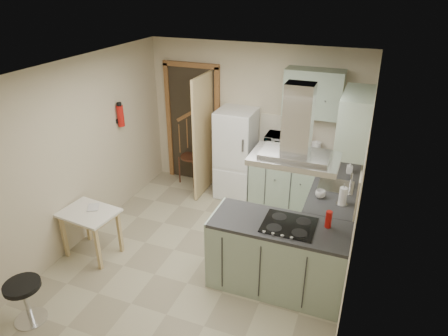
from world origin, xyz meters
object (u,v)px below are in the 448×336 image
at_px(stool, 26,302).
at_px(peninsula, 278,256).
at_px(fridge, 236,154).
at_px(extractor_hood, 295,158).
at_px(microwave, 283,144).
at_px(drop_leaf_table, 92,233).
at_px(bentwood_chair, 193,157).

bearing_deg(stool, peninsula, 31.91).
bearing_deg(fridge, peninsula, -58.26).
height_order(extractor_hood, stool, extractor_hood).
relative_size(peninsula, microwave, 2.89).
height_order(extractor_hood, drop_leaf_table, extractor_hood).
height_order(bentwood_chair, microwave, microwave).
bearing_deg(extractor_hood, microwave, 105.54).
height_order(fridge, stool, fridge).
xyz_separation_m(extractor_hood, bentwood_chair, (-2.18, 2.12, -1.22)).
bearing_deg(microwave, peninsula, -78.13).
xyz_separation_m(stool, microwave, (1.94, 3.43, 0.79)).
distance_m(peninsula, drop_leaf_table, 2.47).
distance_m(drop_leaf_table, stool, 1.22).
distance_m(fridge, bentwood_chair, 0.90).
relative_size(peninsula, stool, 3.05).
height_order(peninsula, stool, peninsula).
xyz_separation_m(peninsula, drop_leaf_table, (-2.45, -0.27, -0.12)).
xyz_separation_m(bentwood_chair, stool, (-0.30, -3.60, -0.25)).
height_order(extractor_hood, bentwood_chair, extractor_hood).
bearing_deg(microwave, fridge, 176.34).
distance_m(fridge, peninsula, 2.35).
bearing_deg(fridge, extractor_hood, -56.21).
relative_size(fridge, extractor_hood, 1.67).
xyz_separation_m(peninsula, microwave, (-0.44, 1.94, 0.60)).
relative_size(peninsula, bentwood_chair, 1.54).
relative_size(drop_leaf_table, bentwood_chair, 0.70).
relative_size(drop_leaf_table, microwave, 1.32).
bearing_deg(stool, extractor_hood, 30.86).
bearing_deg(drop_leaf_table, stool, -80.41).
relative_size(peninsula, drop_leaf_table, 2.19).
xyz_separation_m(fridge, extractor_hood, (1.32, -1.98, 0.97)).
relative_size(extractor_hood, drop_leaf_table, 1.27).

